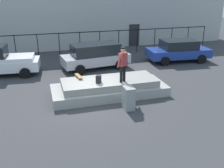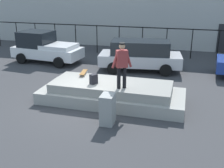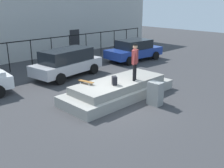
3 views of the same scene
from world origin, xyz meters
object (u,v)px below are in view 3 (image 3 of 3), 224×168
Objects in this scene: skateboarder at (135,60)px; utility_box at (155,94)px; backpack at (114,81)px; car_silver_hatchback_mid at (67,62)px; car_blue_sedan_far at (134,50)px; skateboard at (86,82)px.

skateboarder is 1.63× the size of utility_box.
backpack is 0.37× the size of utility_box.
car_silver_hatchback_mid is (-0.19, 5.17, -0.92)m from skateboarder.
car_silver_hatchback_mid reaches higher than utility_box.
car_blue_sedan_far is (6.07, 5.23, -0.99)m from skateboarder.
skateboarder is at bearing -65.62° from backpack.
car_silver_hatchback_mid reaches higher than skateboard.
skateboarder reaches higher than car_blue_sedan_far.
utility_box is (1.83, -2.53, -0.39)m from skateboard.
car_silver_hatchback_mid is (1.80, 3.99, -0.03)m from skateboard.
skateboard is (-1.99, 1.19, -0.89)m from skateboarder.
car_silver_hatchback_mid reaches higher than backpack.
utility_box is at bearing -113.27° from backpack.
backpack is 0.08× the size of car_blue_sedan_far.
car_blue_sedan_far reaches higher than utility_box.
car_blue_sedan_far is 4.39× the size of utility_box.
backpack is at bearing -101.11° from car_silver_hatchback_mid.
skateboarder is 0.37× the size of car_silver_hatchback_mid.
skateboarder is at bearing -30.82° from skateboard.
car_blue_sedan_far reaches higher than skateboard.
skateboarder reaches higher than utility_box.
skateboarder reaches higher than skateboard.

